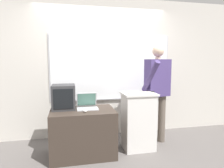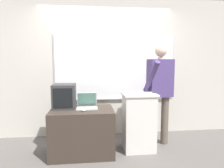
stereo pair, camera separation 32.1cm
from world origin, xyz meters
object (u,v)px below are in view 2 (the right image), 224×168
(side_desk, at_px, (82,131))
(laptop, at_px, (87,104))
(lectern_podium, at_px, (139,122))
(person_presenter, at_px, (160,88))
(computer_mouse_by_keyboard, at_px, (154,93))
(wireless_keyboard, at_px, (141,93))
(crt_monitor, at_px, (64,96))
(computer_mouse_by_laptop, at_px, (83,110))

(side_desk, height_order, laptop, laptop)
(lectern_podium, bearing_deg, person_presenter, 21.82)
(laptop, height_order, computer_mouse_by_keyboard, computer_mouse_by_keyboard)
(side_desk, relative_size, laptop, 2.99)
(person_presenter, relative_size, wireless_keyboard, 4.28)
(crt_monitor, bearing_deg, person_presenter, 2.60)
(laptop, xyz_separation_m, crt_monitor, (-0.36, 0.04, 0.12))
(crt_monitor, bearing_deg, laptop, -6.77)
(wireless_keyboard, height_order, computer_mouse_by_laptop, wireless_keyboard)
(side_desk, height_order, crt_monitor, crt_monitor)
(lectern_podium, relative_size, computer_mouse_by_laptop, 9.52)
(wireless_keyboard, bearing_deg, laptop, 173.16)
(lectern_podium, relative_size, side_desk, 0.97)
(computer_mouse_by_laptop, bearing_deg, wireless_keyboard, 7.06)
(computer_mouse_by_laptop, height_order, crt_monitor, crt_monitor)
(lectern_podium, xyz_separation_m, person_presenter, (0.41, 0.16, 0.53))
(wireless_keyboard, relative_size, computer_mouse_by_keyboard, 4.07)
(person_presenter, distance_m, computer_mouse_by_keyboard, 0.29)
(side_desk, height_order, computer_mouse_by_laptop, computer_mouse_by_laptop)
(person_presenter, height_order, computer_mouse_by_laptop, person_presenter)
(lectern_podium, xyz_separation_m, side_desk, (-0.92, -0.03, -0.12))
(wireless_keyboard, relative_size, crt_monitor, 1.06)
(side_desk, xyz_separation_m, crt_monitor, (-0.28, 0.12, 0.55))
(side_desk, bearing_deg, lectern_podium, 2.15)
(computer_mouse_by_laptop, bearing_deg, person_presenter, 14.31)
(person_presenter, xyz_separation_m, computer_mouse_by_laptop, (-1.30, -0.33, -0.27))
(lectern_podium, bearing_deg, computer_mouse_by_keyboard, -15.22)
(side_desk, xyz_separation_m, computer_mouse_by_keyboard, (1.14, -0.03, 0.61))
(laptop, relative_size, computer_mouse_by_laptop, 3.27)
(wireless_keyboard, bearing_deg, side_desk, 178.68)
(person_presenter, distance_m, laptop, 1.28)
(side_desk, xyz_separation_m, wireless_keyboard, (0.94, -0.02, 0.60))
(side_desk, distance_m, person_presenter, 1.49)
(wireless_keyboard, distance_m, computer_mouse_by_laptop, 0.95)
(person_presenter, height_order, wireless_keyboard, person_presenter)
(side_desk, relative_size, person_presenter, 0.56)
(laptop, bearing_deg, computer_mouse_by_laptop, -103.27)
(computer_mouse_by_laptop, bearing_deg, laptop, 76.73)
(computer_mouse_by_keyboard, xyz_separation_m, crt_monitor, (-1.43, 0.15, -0.05))
(lectern_podium, xyz_separation_m, computer_mouse_by_keyboard, (0.22, -0.06, 0.49))
(wireless_keyboard, relative_size, computer_mouse_by_laptop, 4.07)
(laptop, bearing_deg, side_desk, -133.72)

